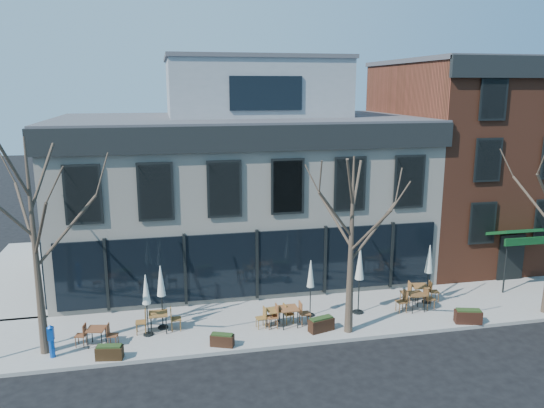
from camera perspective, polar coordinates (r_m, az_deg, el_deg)
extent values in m
plane|color=black|center=(24.74, -1.64, -10.59)|extent=(120.00, 120.00, 0.00)
cube|color=gray|center=(23.58, 7.29, -11.70)|extent=(33.50, 4.70, 0.15)
cube|color=gray|center=(30.83, -25.04, -6.91)|extent=(4.50, 12.00, 0.15)
cube|color=silver|center=(28.27, -3.53, 0.84)|extent=(18.00, 10.00, 8.00)
cube|color=#47474C|center=(27.74, -3.64, 9.07)|extent=(18.30, 10.30, 0.30)
cube|color=black|center=(22.74, -1.71, 7.07)|extent=(18.30, 0.25, 1.10)
cube|color=black|center=(27.94, -22.61, 7.14)|extent=(0.25, 10.30, 1.10)
cube|color=black|center=(24.00, -1.64, -6.47)|extent=(17.20, 0.12, 3.00)
cube|color=black|center=(27.97, -21.89, -4.62)|extent=(0.12, 7.50, 3.00)
cube|color=gray|center=(28.84, -1.97, 12.29)|extent=(9.00, 6.50, 3.00)
cube|color=brown|center=(32.54, 19.77, 4.35)|extent=(8.00, 10.00, 11.00)
cube|color=#47474C|center=(32.30, 20.51, 14.13)|extent=(8.20, 10.20, 0.25)
cube|color=black|center=(28.07, 26.13, 13.10)|extent=(8.20, 0.25, 1.00)
cube|color=#0C3716|center=(28.31, 25.54, -2.65)|extent=(3.20, 1.66, 0.67)
cube|color=black|center=(29.36, 24.30, -5.38)|extent=(1.40, 0.10, 2.50)
cone|color=#382B21|center=(20.48, -24.12, -4.47)|extent=(0.34, 0.34, 7.92)
cylinder|color=#382B21|center=(20.30, -21.21, -2.69)|extent=(2.23, 0.50, 2.48)
cylinder|color=#382B21|center=(21.24, -25.03, -1.09)|extent=(1.03, 2.05, 2.14)
cylinder|color=#382B21|center=(20.02, -27.04, -0.55)|extent=(1.80, 0.75, 2.21)
cylinder|color=#382B21|center=(19.23, -23.64, -2.56)|extent=(1.03, 2.04, 2.28)
cone|color=#382B21|center=(20.69, 8.51, -4.59)|extent=(0.34, 0.34, 7.04)
cylinder|color=#382B21|center=(21.04, 10.82, -2.94)|extent=(2.00, 0.46, 2.21)
cylinder|color=#382B21|center=(21.10, 6.75, -1.62)|extent=(0.93, 1.84, 1.91)
cylinder|color=#382B21|center=(19.84, 6.88, -1.17)|extent=(1.61, 0.68, 1.97)
cylinder|color=#382B21|center=(19.84, 10.53, -2.89)|extent=(0.93, 1.83, 2.03)
cylinder|color=#382B21|center=(25.39, 26.29, 0.21)|extent=(0.98, 1.94, 2.03)
cylinder|color=#0C3E9D|center=(21.30, -22.58, -14.15)|extent=(0.19, 0.19, 0.67)
cube|color=#0C3E9D|center=(21.06, -22.71, -12.74)|extent=(0.23, 0.19, 0.48)
cone|color=#0C3E9D|center=(20.94, -22.78, -12.02)|extent=(0.25, 0.25, 0.12)
cube|color=brown|center=(21.44, -18.39, -12.63)|extent=(0.76, 0.76, 0.04)
cylinder|color=black|center=(21.44, -19.22, -13.70)|extent=(0.04, 0.04, 0.67)
cylinder|color=black|center=(21.29, -17.86, -13.80)|extent=(0.04, 0.04, 0.67)
cylinder|color=black|center=(21.88, -18.79, -13.12)|extent=(0.04, 0.04, 0.67)
cylinder|color=black|center=(21.73, -17.45, -13.21)|extent=(0.04, 0.04, 0.67)
cube|color=brown|center=(21.89, -12.15, -11.46)|extent=(0.74, 0.74, 0.04)
cylinder|color=black|center=(21.79, -12.88, -12.74)|extent=(0.04, 0.04, 0.75)
cylinder|color=black|center=(21.78, -11.30, -12.66)|extent=(0.04, 0.04, 0.75)
cylinder|color=black|center=(22.32, -12.88, -12.10)|extent=(0.04, 0.04, 0.75)
cylinder|color=black|center=(22.32, -11.34, -12.03)|extent=(0.04, 0.04, 0.75)
cube|color=brown|center=(21.96, 0.31, -11.33)|extent=(0.74, 0.74, 0.04)
cylinder|color=black|center=(21.79, -0.10, -12.52)|extent=(0.04, 0.04, 0.67)
cylinder|color=black|center=(21.96, 1.20, -12.31)|extent=(0.04, 0.04, 0.67)
cylinder|color=black|center=(22.24, -0.58, -11.98)|extent=(0.04, 0.04, 0.67)
cylinder|color=black|center=(22.40, 0.70, -11.79)|extent=(0.04, 0.04, 0.67)
cube|color=brown|center=(21.89, 1.81, -11.15)|extent=(0.77, 0.77, 0.04)
cylinder|color=black|center=(21.71, 1.25, -12.48)|extent=(0.04, 0.04, 0.76)
cylinder|color=black|center=(21.86, 2.79, -12.31)|extent=(0.04, 0.04, 0.76)
cylinder|color=black|center=(22.23, 0.84, -11.85)|extent=(0.04, 0.04, 0.76)
cylinder|color=black|center=(22.38, 2.34, -11.69)|extent=(0.04, 0.04, 0.76)
cube|color=brown|center=(24.14, 15.22, -9.32)|extent=(0.75, 0.75, 0.04)
cylinder|color=black|center=(23.92, 14.90, -10.51)|extent=(0.04, 0.04, 0.75)
cylinder|color=black|center=(24.19, 16.11, -10.31)|extent=(0.04, 0.04, 0.75)
cylinder|color=black|center=(24.38, 14.23, -10.02)|extent=(0.04, 0.04, 0.75)
cylinder|color=black|center=(24.65, 15.43, -9.83)|extent=(0.04, 0.04, 0.75)
cube|color=brown|center=(25.14, 15.64, -8.49)|extent=(0.81, 0.81, 0.04)
cylinder|color=black|center=(24.93, 15.18, -9.57)|extent=(0.04, 0.04, 0.73)
cylinder|color=black|center=(25.12, 16.43, -9.48)|extent=(0.04, 0.04, 0.73)
cylinder|color=black|center=(25.43, 14.76, -9.10)|extent=(0.04, 0.04, 0.73)
cylinder|color=black|center=(25.61, 15.98, -9.02)|extent=(0.04, 0.04, 0.73)
cylinder|color=black|center=(22.01, -13.15, -13.49)|extent=(0.40, 0.40, 0.05)
cylinder|color=black|center=(21.61, -13.28, -11.17)|extent=(0.05, 0.05, 2.00)
cone|color=silver|center=(21.26, -13.41, -8.92)|extent=(0.33, 0.33, 1.18)
cylinder|color=black|center=(22.47, -11.64, -12.85)|extent=(0.42, 0.42, 0.06)
cylinder|color=black|center=(22.05, -11.76, -10.42)|extent=(0.05, 0.05, 2.12)
cone|color=silver|center=(21.70, -11.87, -8.08)|extent=(0.35, 0.35, 1.25)
cylinder|color=black|center=(23.17, 4.11, -11.80)|extent=(0.40, 0.40, 0.05)
cylinder|color=black|center=(22.79, 4.15, -9.60)|extent=(0.04, 0.04, 1.98)
cone|color=#B6BDAF|center=(22.47, 4.18, -7.47)|extent=(0.32, 0.32, 1.17)
cylinder|color=black|center=(23.66, 9.24, -11.39)|extent=(0.47, 0.47, 0.06)
cylinder|color=black|center=(23.23, 9.33, -8.82)|extent=(0.05, 0.05, 2.34)
cone|color=beige|center=(22.87, 9.43, -6.33)|extent=(0.38, 0.38, 1.38)
cylinder|color=black|center=(25.40, 16.28, -10.05)|extent=(0.43, 0.43, 0.06)
cylinder|color=black|center=(25.02, 16.43, -7.82)|extent=(0.05, 0.05, 2.16)
cone|color=beige|center=(24.71, 16.57, -5.68)|extent=(0.35, 0.35, 1.28)
cube|color=#302010|center=(20.54, -17.08, -15.05)|extent=(1.00, 0.53, 0.47)
cube|color=#1E3314|center=(20.43, -17.12, -14.41)|extent=(0.89, 0.44, 0.08)
cube|color=black|center=(20.66, -5.38, -14.40)|extent=(0.95, 0.66, 0.44)
cube|color=#1E3314|center=(20.56, -5.39, -13.81)|extent=(0.84, 0.56, 0.07)
cube|color=black|center=(21.79, 5.32, -12.81)|extent=(1.10, 0.67, 0.51)
cube|color=#1E3314|center=(21.67, 5.33, -12.15)|extent=(0.98, 0.57, 0.08)
cube|color=black|center=(23.77, 20.34, -11.31)|extent=(1.14, 0.70, 0.53)
cube|color=#1E3314|center=(23.66, 20.39, -10.67)|extent=(1.02, 0.58, 0.09)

